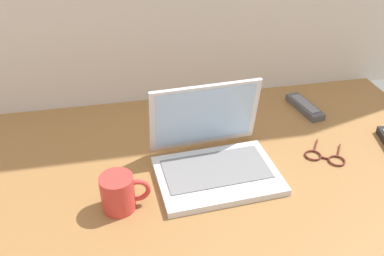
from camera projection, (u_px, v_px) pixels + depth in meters
desk at (173, 172)px, 1.13m from camera, size 1.60×0.76×0.03m
laptop at (213, 154)px, 1.09m from camera, size 0.32×0.28×0.22m
coffee_mug at (119, 192)px, 0.97m from camera, size 0.12×0.08×0.09m
remote_control_near at (305, 107)px, 1.37m from camera, size 0.07×0.17×0.02m
eyeglasses at (325, 157)px, 1.15m from camera, size 0.13×0.14×0.01m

